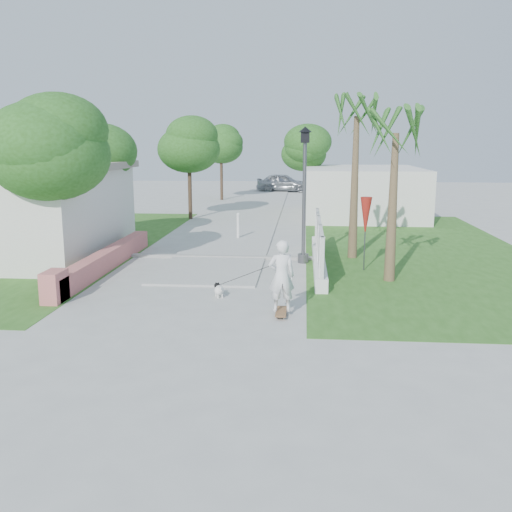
# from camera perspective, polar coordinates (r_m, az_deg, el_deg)

# --- Properties ---
(ground) EXTENTS (90.00, 90.00, 0.00)m
(ground) POSITION_cam_1_polar(r_m,az_deg,el_deg) (14.04, -7.33, -5.13)
(ground) COLOR #B7B7B2
(ground) RESTS_ON ground
(path_strip) EXTENTS (3.20, 36.00, 0.06)m
(path_strip) POSITION_cam_1_polar(r_m,az_deg,el_deg) (33.51, -0.16, 4.63)
(path_strip) COLOR #B7B7B2
(path_strip) RESTS_ON ground
(curb) EXTENTS (6.50, 0.25, 0.10)m
(curb) POSITION_cam_1_polar(r_m,az_deg,el_deg) (19.76, -3.70, -0.08)
(curb) COLOR #999993
(curb) RESTS_ON ground
(grass_left) EXTENTS (8.00, 20.00, 0.01)m
(grass_left) POSITION_cam_1_polar(r_m,az_deg,el_deg) (23.69, -19.95, 1.06)
(grass_left) COLOR #2E5E1D
(grass_left) RESTS_ON ground
(grass_right) EXTENTS (8.00, 20.00, 0.01)m
(grass_right) POSITION_cam_1_polar(r_m,az_deg,el_deg) (21.90, 15.54, 0.54)
(grass_right) COLOR #2E5E1D
(grass_right) RESTS_ON ground
(pink_wall) EXTENTS (0.45, 8.20, 0.80)m
(pink_wall) POSITION_cam_1_polar(r_m,az_deg,el_deg) (18.19, -15.21, -0.62)
(pink_wall) COLOR #D46E6C
(pink_wall) RESTS_ON ground
(lattice_fence) EXTENTS (0.35, 7.00, 1.50)m
(lattice_fence) POSITION_cam_1_polar(r_m,az_deg,el_deg) (18.48, 6.30, 0.63)
(lattice_fence) COLOR white
(lattice_fence) RESTS_ON ground
(building_right) EXTENTS (6.00, 8.00, 2.60)m
(building_right) POSITION_cam_1_polar(r_m,az_deg,el_deg) (31.42, 10.55, 6.32)
(building_right) COLOR silver
(building_right) RESTS_ON ground
(street_lamp) EXTENTS (0.44, 0.44, 4.44)m
(street_lamp) POSITION_cam_1_polar(r_m,az_deg,el_deg) (18.71, 4.85, 6.61)
(street_lamp) COLOR #59595E
(street_lamp) RESTS_ON ground
(bollard) EXTENTS (0.14, 0.14, 1.09)m
(bollard) POSITION_cam_1_polar(r_m,az_deg,el_deg) (23.55, -1.80, 3.11)
(bollard) COLOR white
(bollard) RESTS_ON ground
(patio_umbrella) EXTENTS (0.36, 0.36, 2.30)m
(patio_umbrella) POSITION_cam_1_polar(r_m,az_deg,el_deg) (17.90, 10.91, 3.85)
(patio_umbrella) COLOR #59595E
(patio_umbrella) RESTS_ON ground
(tree_left_near) EXTENTS (3.60, 3.60, 5.28)m
(tree_left_near) POSITION_cam_1_polar(r_m,az_deg,el_deg) (17.74, -20.09, 10.23)
(tree_left_near) COLOR #4C3826
(tree_left_near) RESTS_ON ground
(tree_left_mid) EXTENTS (3.20, 3.20, 4.85)m
(tree_left_mid) POSITION_cam_1_polar(r_m,az_deg,el_deg) (23.20, -16.59, 9.75)
(tree_left_mid) COLOR #4C3826
(tree_left_mid) RESTS_ON ground
(tree_path_left) EXTENTS (3.40, 3.40, 5.23)m
(tree_path_left) POSITION_cam_1_polar(r_m,az_deg,el_deg) (29.72, -6.70, 11.02)
(tree_path_left) COLOR #4C3826
(tree_path_left) RESTS_ON ground
(tree_path_right) EXTENTS (3.00, 3.00, 4.79)m
(tree_path_right) POSITION_cam_1_polar(r_m,az_deg,el_deg) (33.13, 5.48, 10.51)
(tree_path_right) COLOR #4C3826
(tree_path_right) RESTS_ON ground
(tree_path_far) EXTENTS (3.20, 3.20, 5.17)m
(tree_path_far) POSITION_cam_1_polar(r_m,az_deg,el_deg) (39.54, -3.49, 11.14)
(tree_path_far) COLOR #4C3826
(tree_path_far) RESTS_ON ground
(palm_far) EXTENTS (1.80, 1.80, 5.30)m
(palm_far) POSITION_cam_1_polar(r_m,az_deg,el_deg) (19.73, 10.02, 12.71)
(palm_far) COLOR brown
(palm_far) RESTS_ON ground
(palm_near) EXTENTS (1.80, 1.80, 4.70)m
(palm_near) POSITION_cam_1_polar(r_m,az_deg,el_deg) (16.54, 13.78, 11.01)
(palm_near) COLOR brown
(palm_near) RESTS_ON ground
(skateboarder) EXTENTS (2.00, 2.07, 1.78)m
(skateboarder) POSITION_cam_1_polar(r_m,az_deg,el_deg) (13.85, -0.61, -2.04)
(skateboarder) COLOR #8F5F39
(skateboarder) RESTS_ON ground
(dog) EXTENTS (0.38, 0.51, 0.37)m
(dog) POSITION_cam_1_polar(r_m,az_deg,el_deg) (14.83, -3.75, -3.37)
(dog) COLOR white
(dog) RESTS_ON ground
(parked_car) EXTENTS (4.32, 1.77, 1.46)m
(parked_car) POSITION_cam_1_polar(r_m,az_deg,el_deg) (46.20, 2.74, 7.35)
(parked_car) COLOR #A8AAB0
(parked_car) RESTS_ON ground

